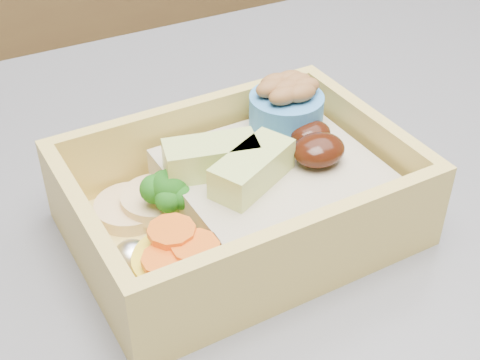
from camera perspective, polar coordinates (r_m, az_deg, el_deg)
name	(u,v)px	position (r m, az deg, el deg)	size (l,w,h in m)	color
bento_box	(247,192)	(0.41, 0.59, -1.02)	(0.20, 0.15, 0.07)	#D6B858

